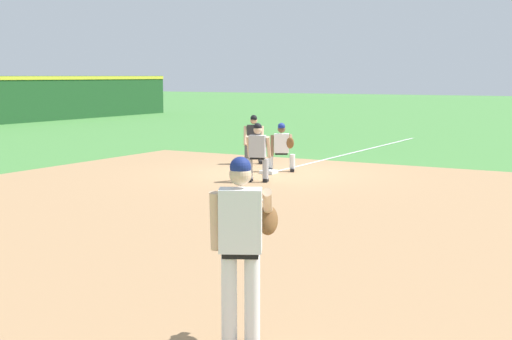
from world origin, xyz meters
name	(u,v)px	position (x,y,z in m)	size (l,w,h in m)	color
ground_plane	(269,174)	(0.00, 0.00, 0.00)	(160.00, 160.00, 0.00)	#47843D
infield_dirt_patch	(261,220)	(-5.49, -2.87, 0.00)	(18.00, 18.00, 0.01)	#A87F56
foul_line_stripe	(357,152)	(6.28, 0.00, 0.01)	(12.55, 0.10, 0.00)	white
first_base_bag	(269,172)	(0.00, 0.00, 0.04)	(0.38, 0.38, 0.09)	white
baseball	(262,200)	(-3.87, -1.97, 0.04)	(0.07, 0.07, 0.07)	white
pitcher	(242,240)	(-10.93, -5.74, 1.06)	(0.83, 0.59, 1.86)	black
first_baseman	(282,145)	(0.47, -0.15, 0.73)	(0.83, 1.00, 1.34)	black
baserunner	(258,150)	(-1.46, -0.49, 0.79)	(0.57, 0.66, 1.46)	black
umpire	(254,137)	(1.64, 1.41, 0.79)	(0.62, 0.68, 1.46)	black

